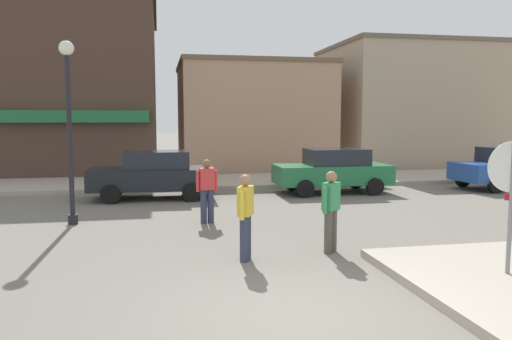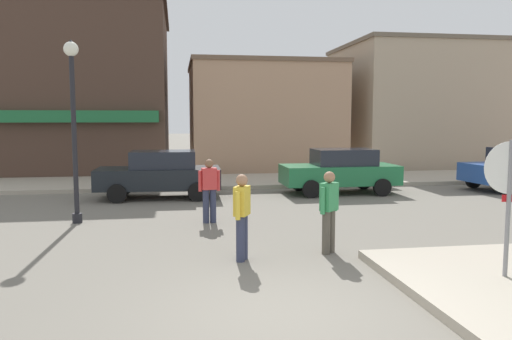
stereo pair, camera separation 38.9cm
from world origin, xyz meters
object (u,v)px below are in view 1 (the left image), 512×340
at_px(stop_sign, 511,189).
at_px(pedestrian_crossing_near, 331,209).
at_px(lamp_post, 68,105).
at_px(parked_car_second, 333,170).
at_px(pedestrian_kerb_side, 245,214).
at_px(pedestrian_crossing_far, 207,189).
at_px(parked_car_nearest, 153,174).
at_px(parked_car_third, 508,167).

bearing_deg(stop_sign, pedestrian_crossing_near, 134.28).
distance_m(lamp_post, parked_car_second, 9.22).
height_order(parked_car_second, pedestrian_kerb_side, pedestrian_kerb_side).
height_order(pedestrian_crossing_near, pedestrian_crossing_far, same).
bearing_deg(stop_sign, parked_car_nearest, 120.39).
distance_m(parked_car_second, pedestrian_crossing_near, 7.96).
bearing_deg(pedestrian_crossing_near, pedestrian_kerb_side, -172.70).
bearing_deg(lamp_post, pedestrian_kerb_side, -47.08).
height_order(lamp_post, pedestrian_kerb_side, lamp_post).
bearing_deg(parked_car_nearest, pedestrian_crossing_near, -64.90).
relative_size(parked_car_second, parked_car_third, 0.97).
bearing_deg(pedestrian_crossing_far, lamp_post, 171.19).
distance_m(pedestrian_crossing_near, pedestrian_kerb_side, 1.75).
distance_m(parked_car_nearest, pedestrian_crossing_far, 4.40).
xyz_separation_m(pedestrian_crossing_near, pedestrian_kerb_side, (-1.73, -0.22, 0.00)).
bearing_deg(parked_car_nearest, parked_car_third, -0.69).
relative_size(parked_car_third, pedestrian_crossing_far, 2.58).
bearing_deg(parked_car_second, pedestrian_crossing_far, -138.75).
relative_size(parked_car_third, pedestrian_crossing_near, 2.58).
xyz_separation_m(parked_car_second, parked_car_third, (6.77, -0.23, 0.00)).
xyz_separation_m(stop_sign, pedestrian_crossing_near, (-2.19, 2.25, -0.65)).
bearing_deg(parked_car_third, pedestrian_crossing_far, -160.90).
xyz_separation_m(stop_sign, parked_car_second, (0.54, 9.72, -0.71)).
relative_size(parked_car_third, pedestrian_kerb_side, 2.58).
xyz_separation_m(parked_car_third, pedestrian_crossing_far, (-11.62, -4.02, 0.06)).
xyz_separation_m(lamp_post, pedestrian_crossing_far, (3.30, -0.51, -2.09)).
bearing_deg(pedestrian_kerb_side, lamp_post, 132.92).
height_order(lamp_post, parked_car_third, lamp_post).
height_order(parked_car_third, pedestrian_kerb_side, pedestrian_kerb_side).
xyz_separation_m(stop_sign, pedestrian_kerb_side, (-3.92, 2.02, -0.65)).
distance_m(stop_sign, parked_car_third, 12.01).
bearing_deg(pedestrian_crossing_far, stop_sign, -51.82).
xyz_separation_m(lamp_post, parked_car_third, (14.92, 3.51, -2.15)).
relative_size(lamp_post, pedestrian_kerb_side, 2.82).
relative_size(lamp_post, parked_car_nearest, 1.12).
height_order(stop_sign, pedestrian_crossing_near, stop_sign).
bearing_deg(stop_sign, pedestrian_crossing_far, 128.18).
relative_size(parked_car_nearest, pedestrian_crossing_near, 2.51).
bearing_deg(pedestrian_kerb_side, stop_sign, -27.30).
height_order(stop_sign, parked_car_second, stop_sign).
relative_size(parked_car_second, pedestrian_crossing_far, 2.49).
bearing_deg(parked_car_nearest, parked_car_second, 0.64).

